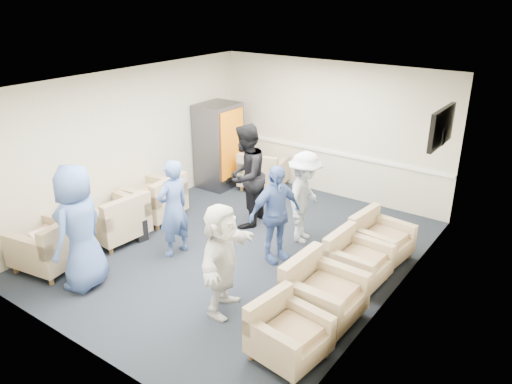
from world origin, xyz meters
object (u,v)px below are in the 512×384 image
Objects in this scene: person_front_right at (222,259)px; person_back_right at (304,198)px; armchair_right_near at (286,334)px; person_front_left at (79,228)px; person_back_left at (246,176)px; armchair_left_mid at (117,221)px; armchair_right_midfar at (355,262)px; person_mid_left at (173,208)px; vending_machine at (219,145)px; armchair_left_near at (52,247)px; armchair_corner at (263,173)px; armchair_left_far at (156,201)px; armchair_right_far at (378,240)px; armchair_right_midnear at (320,295)px; person_mid_right at (275,214)px.

person_back_right is at bearing -13.35° from person_front_right.
armchair_right_near is 3.22m from person_front_left.
person_front_right is at bearing 16.02° from person_back_left.
armchair_right_midfar is at bearing 111.24° from armchair_left_mid.
person_mid_left is (-2.68, -0.92, 0.48)m from armchair_right_midfar.
vending_machine is 2.99m from person_back_right.
armchair_corner is (0.73, 4.50, -0.01)m from armchair_left_near.
armchair_right_near is at bearing 60.11° from armchair_left_far.
armchair_corner is (-3.15, 1.35, 0.03)m from armchair_right_far.
armchair_right_midnear is at bearing -174.12° from armchair_right_far.
person_front_right is (2.76, -1.47, 0.40)m from armchair_left_far.
person_front_left is at bearing 135.97° from person_back_right.
armchair_right_near is 0.88m from armchair_right_midnear.
person_front_right is at bearing 148.94° from armchair_right_midfar.
armchair_right_near is at bearing -175.85° from armchair_right_midnear.
person_back_right is at bearing 102.99° from armchair_right_far.
armchair_right_far is 0.57× the size of person_front_right.
person_back_right is at bearing 102.12° from armchair_left_far.
armchair_right_near is 0.80× the size of armchair_corner.
armchair_left_near is 3.40m from person_mid_right.
armchair_right_near is 2.95m from person_back_right.
person_front_right is (1.57, -0.74, -0.03)m from person_mid_left.
person_front_right is at bearing 104.59° from armchair_corner.
person_mid_left is 0.85× the size of person_back_left.
armchair_left_far is 0.54× the size of person_front_left.
armchair_left_near is at bearing -5.58° from armchair_left_far.
vending_machine is (-0.21, 2.97, 0.53)m from armchair_left_mid.
armchair_left_far reaches higher than armchair_left_near.
armchair_corner is 0.57× the size of person_back_left.
person_back_right reaches higher than armchair_right_midfar.
armchair_right_midnear is at bearing -79.29° from person_front_right.
person_mid_left is (0.45, -3.09, 0.44)m from armchair_corner.
armchair_left_near is 3.32m from person_back_left.
person_front_left is 1.17× the size of person_back_right.
armchair_right_midfar is 2.55m from person_back_left.
person_front_left is at bearing -26.92° from person_back_left.
person_front_left is (-3.08, -2.34, 0.60)m from armchair_right_midfar.
armchair_right_midnear is 1.10× the size of armchair_right_midfar.
person_front_right reaches higher than armchair_left_mid.
armchair_left_far reaches higher than armchair_left_mid.
person_back_right reaches higher than armchair_right_near.
person_back_left reaches higher than person_front_right.
armchair_right_far is (0.02, 0.81, 0.00)m from armchair_right_midfar.
person_mid_right reaches higher than armchair_left_near.
person_back_right is (2.55, 1.82, 0.42)m from armchair_left_mid.
person_back_right is 2.32m from person_front_right.
armchair_right_far is at bearing 98.75° from armchair_left_far.
person_mid_right reaches higher than armchair_right_near.
armchair_left_far is 0.94× the size of armchair_corner.
person_back_left reaches higher than armchair_left_near.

